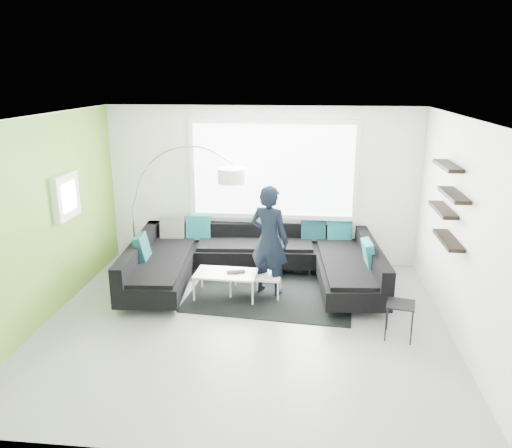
{
  "coord_description": "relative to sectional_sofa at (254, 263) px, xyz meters",
  "views": [
    {
      "loc": [
        0.81,
        -6.14,
        3.3
      ],
      "look_at": [
        0.07,
        0.9,
        1.18
      ],
      "focal_mm": 35.0,
      "sensor_mm": 36.0,
      "label": 1
    }
  ],
  "objects": [
    {
      "name": "ground",
      "position": [
        0.02,
        -1.35,
        -0.37
      ],
      "size": [
        5.5,
        5.5,
        0.0
      ],
      "primitive_type": "plane",
      "color": "gray",
      "rests_on": "ground"
    },
    {
      "name": "room_shell",
      "position": [
        0.05,
        -1.15,
        1.43
      ],
      "size": [
        5.54,
        5.04,
        2.82
      ],
      "color": "white",
      "rests_on": "ground"
    },
    {
      "name": "sectional_sofa",
      "position": [
        0.0,
        0.0,
        0.0
      ],
      "size": [
        4.12,
        2.74,
        0.85
      ],
      "rotation": [
        0.0,
        0.0,
        0.08
      ],
      "color": "black",
      "rests_on": "ground"
    },
    {
      "name": "rug",
      "position": [
        0.31,
        -0.31,
        -0.37
      ],
      "size": [
        2.65,
        2.03,
        0.01
      ],
      "primitive_type": "cube",
      "rotation": [
        0.0,
        0.0,
        -0.09
      ],
      "color": "black",
      "rests_on": "ground"
    },
    {
      "name": "coffee_table",
      "position": [
        -0.15,
        -0.42,
        -0.18
      ],
      "size": [
        1.24,
        0.75,
        0.4
      ],
      "primitive_type": "cube",
      "rotation": [
        0.0,
        0.0,
        -0.04
      ],
      "color": "white",
      "rests_on": "ground"
    },
    {
      "name": "arc_lamp",
      "position": [
        -2.18,
        0.56,
        0.73
      ],
      "size": [
        2.14,
        1.0,
        2.2
      ],
      "primitive_type": null,
      "rotation": [
        0.0,
        0.0,
        -0.14
      ],
      "color": "white",
      "rests_on": "ground"
    },
    {
      "name": "side_table",
      "position": [
        2.07,
        -1.49,
        -0.13
      ],
      "size": [
        0.42,
        0.42,
        0.48
      ],
      "primitive_type": "cube",
      "rotation": [
        0.0,
        0.0,
        -0.22
      ],
      "color": "black",
      "rests_on": "ground"
    },
    {
      "name": "person",
      "position": [
        0.27,
        -0.26,
        0.49
      ],
      "size": [
        0.92,
        0.85,
        1.73
      ],
      "primitive_type": "imported",
      "rotation": [
        0.0,
        0.0,
        2.75
      ],
      "color": "black",
      "rests_on": "ground"
    },
    {
      "name": "laptop",
      "position": [
        -0.21,
        -0.52,
        0.03
      ],
      "size": [
        0.38,
        0.33,
        0.02
      ],
      "primitive_type": "imported",
      "rotation": [
        0.0,
        0.0,
        0.27
      ],
      "color": "black",
      "rests_on": "coffee_table"
    }
  ]
}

